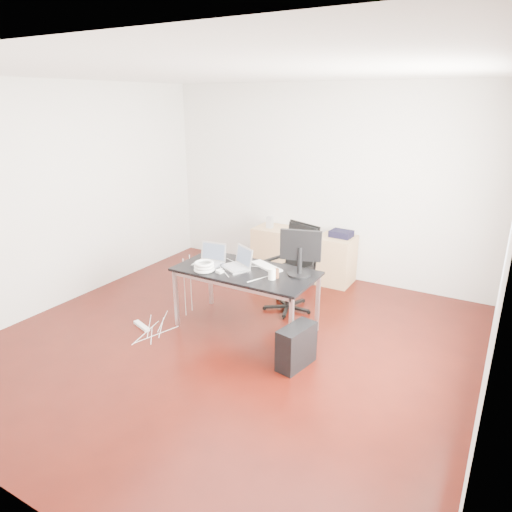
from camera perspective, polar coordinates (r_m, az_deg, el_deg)
The scene contains 18 objects.
room_shell at distance 4.64m, azimuth -2.98°, elevation 4.47°, with size 5.00×5.00×5.00m.
desk at distance 5.19m, azimuth -1.29°, elevation -2.32°, with size 1.60×0.80×0.73m.
office_chair at distance 5.77m, azimuth 4.71°, elevation -0.93°, with size 0.60×0.62×1.08m.
filing_cabinet_left at distance 7.13m, azimuth 2.04°, elevation 0.90°, with size 0.50×0.50×0.70m, color tan.
filing_cabinet_right at distance 6.73m, azimuth 9.90°, elevation -0.49°, with size 0.50×0.50×0.70m, color tan.
pc_tower at distance 4.68m, azimuth 5.06°, elevation -11.18°, with size 0.20×0.45×0.44m, color black.
wastebasket at distance 6.75m, azimuth 6.93°, elevation -2.17°, with size 0.24×0.24×0.28m, color black.
power_strip at distance 5.64m, azimuth -14.10°, elevation -8.47°, with size 0.30×0.06×0.04m, color white.
laptop_left at distance 5.39m, azimuth -5.75°, elevation -0.36°, with size 0.35×0.29×0.23m.
laptop_right at distance 5.24m, azimuth -2.24°, elevation -0.87°, with size 0.41×0.38×0.23m.
monitor at distance 4.97m, azimuth 5.58°, elevation 0.73°, with size 0.45×0.26×0.51m.
keyboard at distance 5.26m, azimuth 1.28°, elevation -1.31°, with size 0.44×0.14×0.02m, color white.
cup_white at distance 4.90m, azimuth 2.00°, elevation -2.27°, with size 0.08×0.08×0.12m, color white.
cup_brown at distance 4.95m, azimuth 2.45°, elevation -2.17°, with size 0.08×0.08×0.10m, color #512D1C.
cable_coil at distance 5.17m, azimuth -6.51°, elevation -1.31°, with size 0.24×0.24×0.11m.
power_adapter at distance 5.11m, azimuth -4.53°, elevation -1.95°, with size 0.07×0.07×0.03m, color white.
speaker at distance 6.97m, azimuth 1.74°, elevation 4.25°, with size 0.09×0.08×0.18m, color #9E9E9E.
navy_garment at distance 6.63m, azimuth 10.61°, elevation 2.75°, with size 0.30×0.24×0.09m, color black.
Camera 1 is at (2.48, -3.77, 2.57)m, focal length 32.00 mm.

